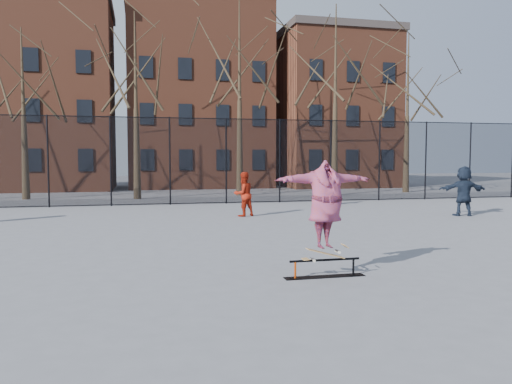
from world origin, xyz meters
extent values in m
plane|color=slate|center=(0.00, 0.00, 0.00)|extent=(100.00, 100.00, 0.00)
cube|color=black|center=(0.52, -1.60, 0.01)|extent=(1.51, 0.23, 0.01)
cylinder|color=#CF430C|center=(-0.04, -1.60, 0.16)|extent=(0.04, 0.04, 0.31)
cylinder|color=black|center=(1.08, -1.60, 0.16)|extent=(0.04, 0.04, 0.31)
cylinder|color=black|center=(0.52, -1.60, 0.31)|extent=(1.33, 0.04, 0.04)
imported|color=#433D98|center=(0.53, -1.60, 1.22)|extent=(2.02, 0.84, 1.59)
imported|color=#9F1F0E|center=(0.97, 7.89, 0.82)|extent=(0.97, 0.87, 1.63)
imported|color=beige|center=(5.29, 11.01, 0.77)|extent=(0.98, 0.67, 1.55)
imported|color=#192233|center=(8.96, 6.19, 0.93)|extent=(1.80, 0.92, 1.85)
cylinder|color=black|center=(-6.60, 13.00, 2.00)|extent=(0.07, 0.07, 4.00)
cylinder|color=black|center=(-4.00, 13.00, 2.00)|extent=(0.07, 0.07, 4.00)
cylinder|color=black|center=(-1.40, 13.00, 2.00)|extent=(0.07, 0.07, 4.00)
cylinder|color=black|center=(1.20, 13.00, 2.00)|extent=(0.07, 0.07, 4.00)
cylinder|color=black|center=(3.80, 13.00, 2.00)|extent=(0.07, 0.07, 4.00)
cylinder|color=black|center=(6.40, 13.00, 2.00)|extent=(0.07, 0.07, 4.00)
cylinder|color=black|center=(9.00, 13.00, 2.00)|extent=(0.07, 0.07, 4.00)
cylinder|color=black|center=(11.60, 13.00, 2.00)|extent=(0.07, 0.07, 4.00)
cylinder|color=black|center=(14.20, 13.00, 2.00)|extent=(0.07, 0.07, 4.00)
cylinder|color=black|center=(16.80, 13.00, 2.00)|extent=(0.07, 0.07, 4.00)
cube|color=black|center=(0.00, 13.00, 2.00)|extent=(34.00, 0.01, 4.00)
cylinder|color=black|center=(0.00, 13.00, 3.96)|extent=(34.00, 0.04, 0.04)
cone|color=black|center=(-8.50, 17.80, 2.31)|extent=(0.40, 0.40, 4.62)
cone|color=black|center=(-3.00, 16.50, 2.31)|extent=(0.40, 0.40, 4.62)
cone|color=black|center=(2.50, 17.80, 2.31)|extent=(0.40, 0.40, 4.62)
cone|color=black|center=(8.00, 16.50, 2.31)|extent=(0.40, 0.40, 4.62)
cone|color=black|center=(13.50, 17.80, 2.31)|extent=(0.40, 0.40, 4.62)
cube|color=brown|center=(-9.00, 26.00, 6.00)|extent=(9.00, 7.00, 12.00)
cube|color=brown|center=(1.50, 26.00, 6.50)|extent=(10.00, 7.00, 13.00)
cube|color=brown|center=(11.50, 26.00, 5.50)|extent=(8.00, 7.00, 11.00)
camera|label=1|loc=(-2.72, -10.03, 2.18)|focal=35.00mm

